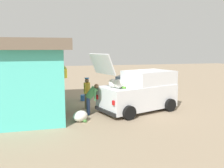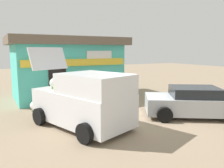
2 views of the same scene
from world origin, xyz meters
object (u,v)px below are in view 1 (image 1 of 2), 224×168
object	(u,v)px
unloaded_banana_pile	(81,116)
delivery_van	(140,91)
parked_sedan	(130,85)
paint_bucket	(83,98)
storefront_bar	(26,76)
vendor_standing	(87,91)
customer_bending	(91,96)

from	to	relation	value
unloaded_banana_pile	delivery_van	bearing A→B (deg)	-70.89
parked_sedan	paint_bucket	size ratio (longest dim) A/B	12.30
storefront_bar	paint_bucket	bearing A→B (deg)	-58.84
storefront_bar	vendor_standing	size ratio (longest dim) A/B	4.04
unloaded_banana_pile	parked_sedan	bearing A→B (deg)	-36.18
vendor_standing	delivery_van	bearing A→B (deg)	-113.95
delivery_van	paint_bucket	bearing A→B (deg)	40.32
parked_sedan	unloaded_banana_pile	size ratio (longest dim) A/B	4.82
storefront_bar	vendor_standing	distance (m)	3.15
storefront_bar	unloaded_banana_pile	distance (m)	3.66
storefront_bar	delivery_van	xyz separation A→B (m)	(-1.14, -5.57, -0.83)
delivery_van	parked_sedan	world-z (taller)	delivery_van
parked_sedan	paint_bucket	world-z (taller)	parked_sedan
storefront_bar	parked_sedan	distance (m)	7.52
paint_bucket	unloaded_banana_pile	bearing A→B (deg)	171.15
parked_sedan	vendor_standing	distance (m)	4.96
unloaded_banana_pile	paint_bucket	xyz separation A→B (m)	(4.08, -0.64, -0.05)
delivery_van	parked_sedan	bearing A→B (deg)	-12.23
vendor_standing	storefront_bar	bearing A→B (deg)	89.75
customer_bending	unloaded_banana_pile	size ratio (longest dim) A/B	1.64
delivery_van	customer_bending	size ratio (longest dim) A/B	3.10
parked_sedan	customer_bending	bearing A→B (deg)	142.99
vendor_standing	paint_bucket	xyz separation A→B (m)	(1.85, -0.02, -0.75)
parked_sedan	delivery_van	bearing A→B (deg)	167.77
storefront_bar	unloaded_banana_pile	world-z (taller)	storefront_bar
customer_bending	paint_bucket	world-z (taller)	customer_bending
vendor_standing	paint_bucket	world-z (taller)	vendor_standing
customer_bending	unloaded_banana_pile	world-z (taller)	customer_bending
vendor_standing	unloaded_banana_pile	distance (m)	2.42
vendor_standing	customer_bending	size ratio (longest dim) A/B	1.10
vendor_standing	unloaded_banana_pile	bearing A→B (deg)	164.48
storefront_bar	customer_bending	bearing A→B (deg)	-111.61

